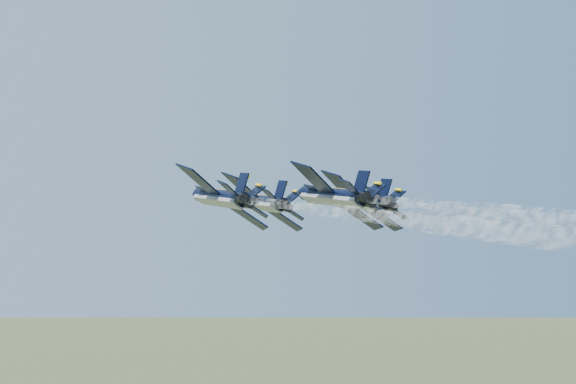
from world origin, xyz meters
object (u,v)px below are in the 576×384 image
object	(u,v)px
jet_left	(219,197)
jet_right	(357,201)
jet_lead	(259,202)
jet_slot	(332,196)

from	to	relation	value
jet_left	jet_right	distance (m)	20.74
jet_lead	jet_left	xyz separation A→B (m)	(-8.67, -11.29, 0.00)
jet_right	jet_slot	size ratio (longest dim) A/B	1.00
jet_lead	jet_right	bearing A→B (deg)	-41.97
jet_left	jet_slot	distance (m)	14.31
jet_left	jet_lead	bearing A→B (deg)	43.16
jet_slot	jet_left	bearing A→B (deg)	138.11
jet_lead	jet_left	bearing A→B (deg)	-136.84
jet_left	jet_slot	xyz separation A→B (m)	(12.06, -7.71, 0.00)
jet_left	jet_slot	bearing A→B (deg)	-41.89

